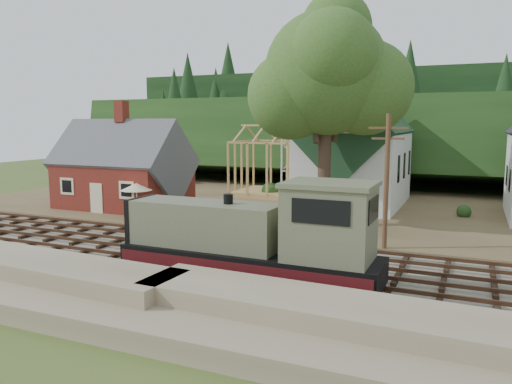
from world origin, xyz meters
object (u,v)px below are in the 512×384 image
at_px(locomotive, 257,240).
at_px(patio_set, 136,188).
at_px(car_blue, 217,212).
at_px(car_green, 104,193).

relative_size(locomotive, patio_set, 4.59).
bearing_deg(locomotive, patio_set, 144.78).
height_order(locomotive, car_blue, locomotive).
distance_m(car_green, patio_set, 10.55).
bearing_deg(car_green, patio_set, -119.83).
bearing_deg(car_green, car_blue, -101.86).
relative_size(locomotive, car_green, 3.09).
distance_m(locomotive, patio_set, 17.60).
relative_size(car_blue, patio_set, 1.48).
xyz_separation_m(car_green, patio_set, (8.42, -6.15, 1.60)).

